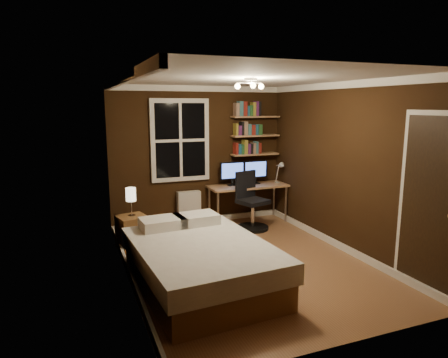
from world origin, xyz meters
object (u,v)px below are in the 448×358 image
object	(u,v)px
desk_lamp	(279,172)
office_chair	(251,207)
bed	(201,263)
bedside_lamp	(131,202)
monitor_right	(255,172)
radiator	(189,208)
monitor_left	(232,174)
desk	(248,188)
nightstand	(132,232)

from	to	relation	value
desk_lamp	office_chair	distance (m)	0.96
bed	bedside_lamp	xyz separation A→B (m)	(-0.56, 1.62, 0.43)
bedside_lamp	office_chair	world-z (taller)	office_chair
monitor_right	desk_lamp	size ratio (longest dim) A/B	1.07
radiator	office_chair	distance (m)	1.13
monitor_left	bedside_lamp	bearing A→B (deg)	-159.23
office_chair	desk_lamp	bearing A→B (deg)	6.72
monitor_left	office_chair	xyz separation A→B (m)	(0.16, -0.48, -0.54)
bedside_lamp	monitor_left	bearing A→B (deg)	20.77
desk	nightstand	bearing A→B (deg)	-163.42
nightstand	bedside_lamp	world-z (taller)	bedside_lamp
bedside_lamp	desk	xyz separation A→B (m)	(2.23, 0.67, -0.09)
radiator	desk_lamp	world-z (taller)	desk_lamp
desk	office_chair	bearing A→B (deg)	-106.92
nightstand	bedside_lamp	size ratio (longest dim) A/B	1.18
radiator	monitor_right	bearing A→B (deg)	-4.93
monitor_left	office_chair	size ratio (longest dim) A/B	0.46
radiator	monitor_left	distance (m)	1.02
nightstand	desk	bearing A→B (deg)	3.62
bed	monitor_left	distance (m)	2.81
radiator	desk_lamp	bearing A→B (deg)	-8.93
office_chair	radiator	bearing A→B (deg)	132.05
radiator	monitor_left	xyz separation A→B (m)	(0.80, -0.11, 0.61)
bed	monitor_right	distance (m)	3.07
nightstand	desk	xyz separation A→B (m)	(2.23, 0.67, 0.38)
bed	bedside_lamp	world-z (taller)	bedside_lamp
bedside_lamp	radiator	distance (m)	1.48
bedside_lamp	office_chair	xyz separation A→B (m)	(2.11, 0.26, -0.34)
desk_lamp	nightstand	bearing A→B (deg)	-168.44
monitor_left	office_chair	bearing A→B (deg)	-71.08
bed	desk_lamp	size ratio (longest dim) A/B	4.86
bedside_lamp	office_chair	distance (m)	2.16
nightstand	radiator	size ratio (longest dim) A/B	0.81
nightstand	bed	bearing A→B (deg)	-83.72
nightstand	bedside_lamp	distance (m)	0.47
bedside_lamp	nightstand	bearing A→B (deg)	0.00
desk_lamp	monitor_right	bearing A→B (deg)	159.71
desk_lamp	radiator	bearing A→B (deg)	171.07
bed	desk	world-z (taller)	desk
desk	desk_lamp	world-z (taller)	desk_lamp
radiator	monitor_left	bearing A→B (deg)	-7.79
nightstand	desk_lamp	size ratio (longest dim) A/B	1.17
bedside_lamp	desk_lamp	xyz separation A→B (m)	(2.84, 0.58, 0.19)
bed	desk	bearing A→B (deg)	49.82
desk	monitor_left	bearing A→B (deg)	165.46
desk_lamp	bedside_lamp	bearing A→B (deg)	-168.44
bed	desk	size ratio (longest dim) A/B	1.44
nightstand	office_chair	xyz separation A→B (m)	(2.11, 0.26, 0.13)
desk	monitor_left	distance (m)	0.41
nightstand	radiator	world-z (taller)	radiator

